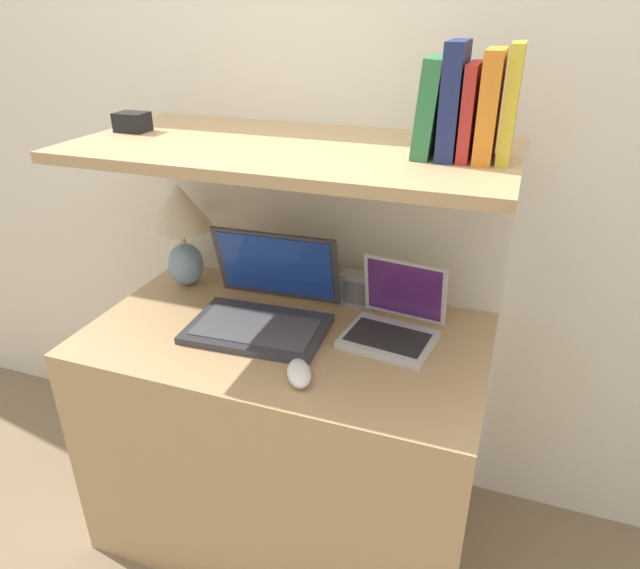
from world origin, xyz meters
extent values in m
cube|color=silver|center=(0.00, 0.70, 1.20)|extent=(6.00, 0.05, 2.40)
cube|color=tan|center=(0.00, 0.32, 0.36)|extent=(1.11, 0.64, 0.73)
cube|color=silver|center=(0.00, 0.66, 0.61)|extent=(1.11, 0.04, 1.21)
cube|color=tan|center=(0.00, 0.39, 1.23)|extent=(1.11, 0.57, 0.03)
ellipsoid|color=#7593B2|center=(-0.43, 0.50, 0.80)|extent=(0.11, 0.11, 0.14)
cylinder|color=tan|center=(-0.43, 0.50, 0.90)|extent=(0.02, 0.02, 0.05)
cone|color=beige|center=(-0.43, 0.50, 1.00)|extent=(0.20, 0.20, 0.14)
cube|color=#333338|center=(-0.08, 0.30, 0.74)|extent=(0.39, 0.27, 0.02)
cube|color=#47474C|center=(-0.08, 0.29, 0.75)|extent=(0.34, 0.19, 0.00)
cube|color=#333338|center=(-0.09, 0.46, 0.86)|extent=(0.38, 0.09, 0.23)
cube|color=navy|center=(-0.09, 0.46, 0.86)|extent=(0.34, 0.08, 0.20)
cube|color=silver|center=(0.28, 0.37, 0.74)|extent=(0.26, 0.22, 0.02)
cube|color=#232326|center=(0.28, 0.36, 0.75)|extent=(0.22, 0.16, 0.00)
cube|color=silver|center=(0.30, 0.48, 0.84)|extent=(0.24, 0.07, 0.18)
cube|color=#4C1E60|center=(0.30, 0.48, 0.84)|extent=(0.22, 0.06, 0.16)
ellipsoid|color=white|center=(0.12, 0.12, 0.75)|extent=(0.10, 0.13, 0.04)
cube|color=gray|center=(0.15, 0.55, 0.78)|extent=(0.12, 0.06, 0.10)
cube|color=#59595B|center=(0.15, 0.52, 0.78)|extent=(0.10, 0.00, 0.07)
cube|color=gold|center=(0.51, 0.39, 1.37)|extent=(0.03, 0.12, 0.25)
cube|color=orange|center=(0.47, 0.39, 1.36)|extent=(0.04, 0.15, 0.23)
cube|color=#A82823|center=(0.43, 0.39, 1.34)|extent=(0.03, 0.15, 0.21)
cube|color=navy|center=(0.39, 0.39, 1.37)|extent=(0.04, 0.15, 0.25)
cube|color=#2D7042|center=(0.34, 0.39, 1.35)|extent=(0.06, 0.15, 0.22)
cube|color=black|center=(-0.47, 0.39, 1.27)|extent=(0.08, 0.07, 0.05)
camera|label=1|loc=(0.55, -0.94, 1.56)|focal=32.00mm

